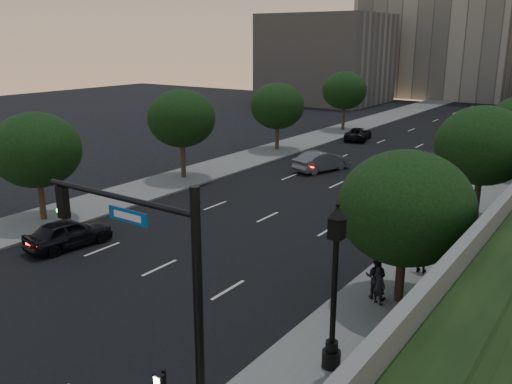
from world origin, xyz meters
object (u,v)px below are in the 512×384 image
Objects in this scene: pedestrian_c at (423,253)px; sedan_mid_left at (322,161)px; sedan_far_right at (430,162)px; sedan_near_left at (69,233)px; pedestrian_b at (376,277)px; street_lamp at (334,296)px; sedan_near_right at (371,198)px; traffic_signal_mast at (166,305)px; pedestrian_a at (379,285)px; sedan_far_left at (358,134)px.

sedan_mid_left is at bearing -48.21° from pedestrian_c.
sedan_mid_left is 8.72m from sedan_far_right.
pedestrian_c reaches higher than sedan_mid_left.
sedan_near_left is 2.45× the size of pedestrian_b.
sedan_far_right is at bearing 102.02° from street_lamp.
street_lamp reaches higher than sedan_near_right.
traffic_signal_mast reaches higher than sedan_near_left.
pedestrian_b reaches higher than sedan_mid_left.
sedan_near_left is 15.70m from pedestrian_a.
pedestrian_c is (15.83, 6.86, 0.31)m from sedan_near_left.
traffic_signal_mast reaches higher than street_lamp.
street_lamp is 41.63m from sedan_far_left.
sedan_far_left is (-0.68, 36.20, -0.10)m from sedan_near_left.
pedestrian_b is (15.80, -32.87, 0.40)m from sedan_far_left.
sedan_far_left is 36.47m from pedestrian_b.
street_lamp is at bearing 100.84° from sedan_far_left.
pedestrian_c is at bearing -39.07° from sedan_near_right.
sedan_mid_left is at bearing -37.75° from pedestrian_a.
sedan_near_right is at bearing 103.85° from sedan_far_left.
sedan_near_left is at bearing 4.52° from pedestrian_b.
pedestrian_c is (0.71, 3.53, 0.01)m from pedestrian_b.
pedestrian_a reaches higher than sedan_mid_left.
pedestrian_a is at bearing 95.26° from street_lamp.
sedan_far_left is at bearing -59.91° from pedestrian_c.
traffic_signal_mast is at bearing 162.05° from sedan_near_left.
pedestrian_c is at bearing -147.93° from sedan_near_left.
street_lamp is at bearing -56.40° from sedan_near_right.
street_lamp is at bearing 90.23° from pedestrian_b.
pedestrian_a is at bearing 119.43° from pedestrian_b.
sedan_near_right is (-3.45, 21.37, -2.92)m from traffic_signal_mast.
sedan_mid_left is 22.35m from pedestrian_b.
traffic_signal_mast reaches higher than sedan_near_right.
sedan_near_right reaches higher than sedan_far_right.
pedestrian_a is at bearing 78.90° from traffic_signal_mast.
traffic_signal_mast is 14.07m from pedestrian_c.
sedan_far_right is (6.96, 5.25, -0.10)m from sedan_mid_left.
sedan_far_right is (-0.40, 12.56, -0.06)m from sedan_near_right.
pedestrian_a reaches higher than sedan_near_left.
traffic_signal_mast reaches higher than pedestrian_a.
pedestrian_c is (0.41, 3.93, 0.12)m from pedestrian_a.
pedestrian_c is (6.16, -20.30, 0.36)m from sedan_far_right.
traffic_signal_mast is at bearing -90.49° from sedan_far_right.
pedestrian_b is at bearing 98.11° from street_lamp.
pedestrian_c reaches higher than pedestrian_b.
street_lamp reaches higher than sedan_far_right.
sedan_far_left is 2.96× the size of pedestrian_a.
pedestrian_a is (5.75, -24.23, 0.24)m from sedan_far_right.
pedestrian_b is (5.05, -11.27, 0.29)m from sedan_near_right.
traffic_signal_mast is 1.50× the size of sedan_far_left.
street_lamp is at bearing 113.70° from pedestrian_a.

